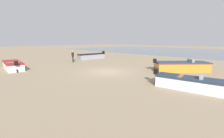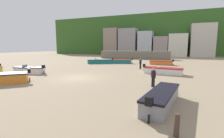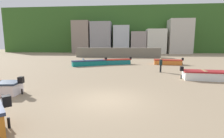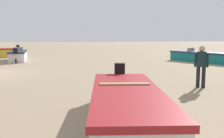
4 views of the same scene
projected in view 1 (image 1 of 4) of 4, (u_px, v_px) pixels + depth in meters
name	position (u px, v px, depth m)	size (l,w,h in m)	color
ground_plane	(107.00, 72.00, 14.77)	(160.00, 160.00, 0.00)	gray
tidal_water	(199.00, 52.00, 40.70)	(80.00, 36.00, 0.06)	slate
boat_grey_0	(92.00, 56.00, 24.78)	(1.91, 5.02, 1.21)	gray
boat_white_2	(13.00, 65.00, 15.98)	(4.95, 2.03, 1.13)	white
boat_orange_3	(181.00, 66.00, 14.96)	(4.96, 4.87, 1.27)	orange
boat_white_4	(188.00, 83.00, 9.36)	(4.31, 1.71, 1.12)	white
mooring_post_near_water	(102.00, 55.00, 27.56)	(0.20, 0.20, 0.90)	#433228
beach_walker_foreground	(73.00, 56.00, 20.93)	(0.48, 0.48, 1.62)	black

